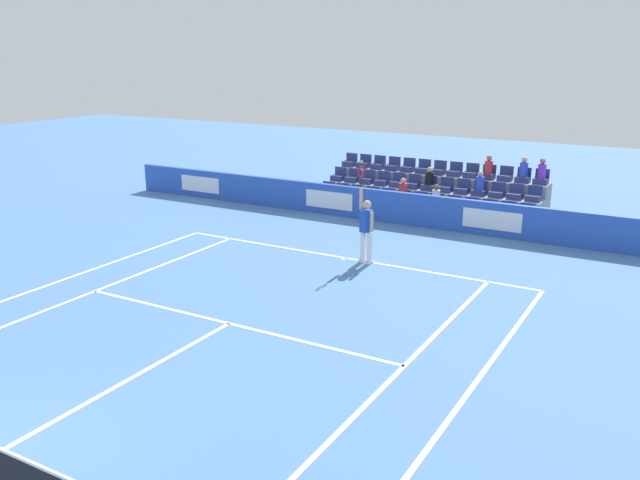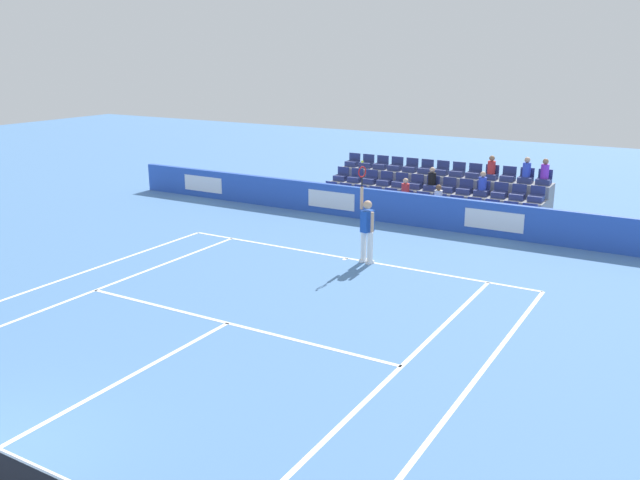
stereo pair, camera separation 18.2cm
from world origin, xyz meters
name	(u,v)px [view 2 (the right image)]	position (x,y,z in m)	size (l,w,h in m)	color
line_baseline	(347,258)	(0.00, -11.89, 0.00)	(10.97, 0.10, 0.01)	white
line_service	(228,323)	(0.00, -6.40, 0.00)	(8.23, 0.10, 0.01)	white
line_centre_service	(117,384)	(0.00, -3.20, 0.00)	(0.10, 6.40, 0.01)	white
line_singles_sideline_left	(81,296)	(4.12, -5.95, 0.00)	(0.10, 11.89, 0.01)	white
line_singles_sideline_right	(391,376)	(-4.12, -5.95, 0.00)	(0.10, 11.89, 0.01)	white
line_doubles_sideline_left	(44,286)	(5.49, -5.95, 0.00)	(0.10, 11.89, 0.01)	white
line_doubles_sideline_right	(464,395)	(-5.49, -5.95, 0.00)	(0.10, 11.89, 0.01)	white
line_centre_mark	(345,259)	(0.00, -11.79, 0.00)	(0.10, 0.20, 0.01)	white
sponsor_barrier	(409,209)	(0.00, -16.30, 0.55)	(23.60, 0.22, 1.10)	blue
tennis_player	(367,228)	(-0.67, -11.81, 0.99)	(0.51, 0.41, 2.85)	white
stadium_stand	(434,197)	(-0.02, -18.62, 0.55)	(8.06, 2.85, 2.16)	gray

